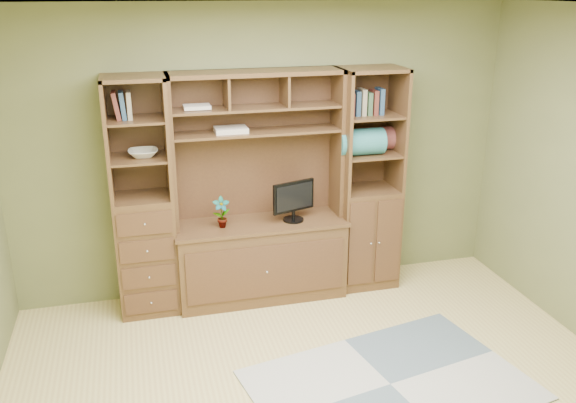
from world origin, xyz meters
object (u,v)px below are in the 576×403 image
object	(u,v)px
right_tower	(368,181)
monitor	(294,194)
left_tower	(142,199)
center_hutch	(260,191)

from	to	relation	value
right_tower	monitor	bearing A→B (deg)	-174.12
left_tower	right_tower	bearing A→B (deg)	0.00
center_hutch	left_tower	size ratio (longest dim) A/B	1.00
left_tower	right_tower	size ratio (longest dim) A/B	1.00
right_tower	monitor	xyz separation A→B (m)	(-0.73, -0.07, -0.04)
center_hutch	monitor	xyz separation A→B (m)	(0.30, -0.03, -0.04)
left_tower	monitor	bearing A→B (deg)	-3.31
monitor	left_tower	bearing A→B (deg)	158.76
left_tower	monitor	world-z (taller)	left_tower
center_hutch	left_tower	world-z (taller)	same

